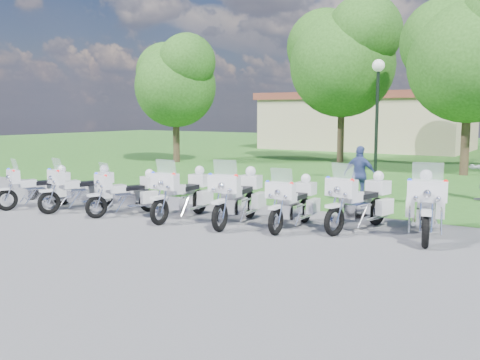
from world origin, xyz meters
The scene contains 16 objects.
ground centered at (0.00, 0.00, 0.00)m, with size 100.00×100.00×0.00m, color #5D5D63.
grass_lawn centered at (0.00, 27.00, 0.00)m, with size 100.00×48.00×0.01m, color #2D601E.
motorcycle_0 centered at (-5.33, -0.73, 0.59)m, with size 1.16×2.00×1.41m.
motorcycle_1 centered at (-3.97, -0.38, 0.62)m, with size 1.11×2.14×1.48m.
motorcycle_2 centered at (-2.47, -0.15, 0.59)m, with size 1.11×2.02×1.41m.
motorcycle_3 centered at (-0.91, 0.24, 0.65)m, with size 0.80×2.32×1.55m.
motorcycle_4 centered at (0.61, 0.46, 0.67)m, with size 1.00×2.39×1.61m.
motorcycle_5 centered at (1.95, 0.75, 0.61)m, with size 0.74×2.17×1.46m.
motorcycle_6 centered at (3.32, 1.40, 0.66)m, with size 1.11×2.31×1.58m.
motorcycle_7 centered at (4.75, 1.47, 0.70)m, with size 1.22×2.46×1.68m.
lamp_post centered at (1.22, 8.63, 3.40)m, with size 0.44×0.44×4.54m.
tree_0 centered at (-11.03, 12.20, 4.45)m, with size 5.05×4.31×6.74m.
tree_1 centered at (-3.53, 16.88, 5.70)m, with size 6.46×5.51×8.61m.
tree_2 centered at (3.22, 14.14, 5.24)m, with size 5.94×5.07×7.92m.
building_west centered at (-6.00, 28.00, 2.07)m, with size 14.56×8.32×4.10m.
bystander_c centered at (2.07, 4.75, 0.85)m, with size 0.99×0.41×1.70m, color #374786.
Camera 1 is at (7.53, -10.21, 2.66)m, focal length 40.00 mm.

